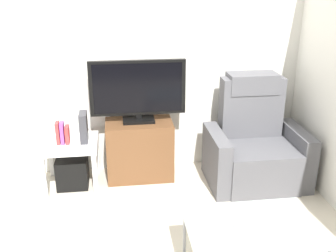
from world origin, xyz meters
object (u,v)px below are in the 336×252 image
object	(u,v)px
side_table	(70,149)
game_console	(84,127)
subwoofer_box	(73,171)
television	(138,90)
coffee_table	(252,228)
tv_stand	(140,149)
book_rightmost	(67,135)
cell_phone	(231,220)
book_middle	(62,133)
book_leftmost	(58,133)
recliner_armchair	(255,146)

from	to	relation	value
side_table	game_console	bearing A→B (deg)	3.95
subwoofer_box	television	bearing A→B (deg)	9.77
coffee_table	tv_stand	bearing A→B (deg)	112.71
tv_stand	side_table	distance (m)	0.70
subwoofer_box	book_rightmost	xyz separation A→B (m)	(-0.01, -0.02, 0.41)
game_console	cell_phone	world-z (taller)	game_console
side_table	coffee_table	bearing A→B (deg)	-47.77
book_middle	book_leftmost	bearing A→B (deg)	180.00
cell_phone	book_middle	bearing A→B (deg)	107.99
television	coffee_table	size ratio (longest dim) A/B	1.06
book_leftmost	game_console	world-z (taller)	game_console
coffee_table	recliner_armchair	bearing A→B (deg)	70.10
book_rightmost	television	bearing A→B (deg)	11.17
book_rightmost	game_console	size ratio (longest dim) A/B	0.60
television	tv_stand	bearing A→B (deg)	-90.00
book_rightmost	coffee_table	bearing A→B (deg)	-47.11
side_table	book_rightmost	world-z (taller)	book_rightmost
subwoofer_box	game_console	size ratio (longest dim) A/B	1.05
recliner_armchair	side_table	size ratio (longest dim) A/B	2.00
recliner_armchair	coffee_table	distance (m)	1.47
book_rightmost	coffee_table	xyz separation A→B (m)	(1.37, -1.47, -0.17)
tv_stand	cell_phone	bearing A→B (deg)	-70.60
subwoofer_box	coffee_table	world-z (taller)	coffee_table
book_rightmost	cell_phone	xyz separation A→B (m)	(1.24, -1.41, -0.13)
subwoofer_box	cell_phone	distance (m)	1.90
side_table	cell_phone	xyz separation A→B (m)	(1.23, -1.43, 0.03)
recliner_armchair	game_console	bearing A→B (deg)	177.93
game_console	cell_phone	bearing A→B (deg)	-53.02
subwoofer_box	book_rightmost	distance (m)	0.41
recliner_armchair	cell_phone	xyz separation A→B (m)	(-0.63, -1.31, 0.06)
side_table	book_middle	world-z (taller)	book_middle
coffee_table	book_leftmost	bearing A→B (deg)	134.65
television	subwoofer_box	xyz separation A→B (m)	(-0.69, -0.12, -0.79)
book_middle	game_console	bearing A→B (deg)	8.39
television	cell_phone	size ratio (longest dim) A/B	6.33
recliner_armchair	book_leftmost	size ratio (longest dim) A/B	4.95
book_middle	television	bearing A→B (deg)	10.51
book_leftmost	side_table	bearing A→B (deg)	11.31
side_table	book_middle	distance (m)	0.19
book_middle	book_rightmost	world-z (taller)	book_middle
book_middle	game_console	world-z (taller)	game_console
side_table	book_rightmost	distance (m)	0.17
tv_stand	coffee_table	world-z (taller)	tv_stand
book_middle	cell_phone	xyz separation A→B (m)	(1.29, -1.41, -0.15)
recliner_armchair	book_rightmost	distance (m)	1.88
cell_phone	book_leftmost	bearing A→B (deg)	108.90
television	book_rightmost	xyz separation A→B (m)	(-0.70, -0.14, -0.38)
tv_stand	coffee_table	size ratio (longest dim) A/B	0.75
television	side_table	size ratio (longest dim) A/B	1.76
game_console	coffee_table	bearing A→B (deg)	-51.15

